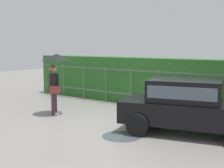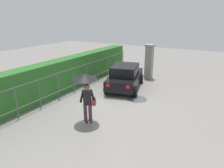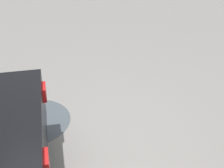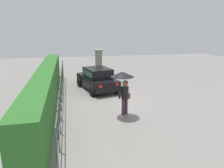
# 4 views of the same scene
# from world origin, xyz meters

# --- Properties ---
(ground_plane) EXTENTS (40.00, 40.00, 0.00)m
(ground_plane) POSITION_xyz_m (0.00, 0.00, 0.00)
(ground_plane) COLOR gray
(car) EXTENTS (3.99, 2.57, 1.48)m
(car) POSITION_xyz_m (2.09, 0.38, 0.80)
(car) COLOR black
(car) RESTS_ON ground
(pedestrian) EXTENTS (1.04, 1.04, 2.11)m
(pedestrian) POSITION_xyz_m (-2.56, -0.15, 1.61)
(pedestrian) COLOR #47283D
(pedestrian) RESTS_ON ground
(fence_section) EXTENTS (12.65, 0.05, 1.50)m
(fence_section) POSITION_xyz_m (-0.02, 2.66, 0.83)
(fence_section) COLOR #59605B
(fence_section) RESTS_ON ground
(hedge_row) EXTENTS (13.60, 0.90, 1.90)m
(hedge_row) POSITION_xyz_m (-0.02, 3.40, 0.95)
(hedge_row) COLOR #2D6B28
(hedge_row) RESTS_ON ground
(puddle_near) EXTENTS (1.05, 1.05, 0.00)m
(puddle_near) POSITION_xyz_m (0.82, -1.00, 0.00)
(puddle_near) COLOR #4C545B
(puddle_near) RESTS_ON ground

